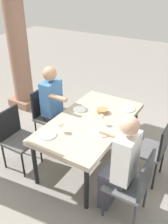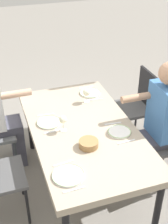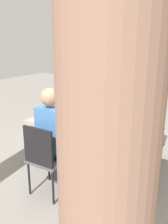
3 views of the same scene
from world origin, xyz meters
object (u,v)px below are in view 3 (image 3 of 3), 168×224
diner_woman_green (54,137)px  diner_man_white (147,117)px  plate_1 (111,118)px  plate_2 (70,124)px  chair_west_north (97,174)px  chair_mid_north (45,156)px  chair_west_south (150,125)px  wine_glass_0 (115,123)px  bread_basket (77,116)px  chair_mid_south (111,117)px  stone_column_near (107,165)px  dining_table (91,125)px  plate_0 (122,135)px  wine_glass_1 (99,111)px  plate_3 (71,110)px

diner_woman_green → diner_man_white: (-0.71, -1.44, -0.01)m
plate_1 → plate_2: size_ratio=1.10×
chair_west_north → chair_mid_north: chair_mid_north is taller
plate_1 → chair_west_north: bearing=109.2°
chair_west_south → wine_glass_0: 1.15m
bread_basket → chair_mid_north: bearing=99.4°
chair_mid_south → plate_1: (-0.30, 0.61, 0.21)m
chair_west_north → wine_glass_0: bearing=-78.5°
diner_man_white → stone_column_near: bearing=104.1°
chair_west_south → chair_mid_south: size_ratio=1.00×
dining_table → wine_glass_0: wine_glass_0 is taller
diner_woman_green → plate_2: 0.43m
stone_column_near → plate_0: stone_column_near is taller
wine_glass_1 → bread_basket: size_ratio=0.93×
wine_glass_1 → plate_3: 0.61m
wine_glass_1 → dining_table: bearing=82.8°
diner_man_white → plate_3: size_ratio=5.27×
dining_table → plate_0: 0.68m
chair_mid_south → plate_0: bearing=121.5°
dining_table → stone_column_near: size_ratio=0.60×
chair_west_north → chair_mid_south: size_ratio=0.98×
plate_1 → bread_basket: 0.52m
diner_woman_green → plate_2: (0.06, -0.43, 0.02)m
plate_3 → bread_basket: 0.40m
chair_mid_north → diner_woman_green: size_ratio=0.69×
dining_table → diner_woman_green: diner_woman_green is taller
wine_glass_0 → bread_basket: (0.73, -0.23, -0.08)m
plate_3 → diner_woman_green: bearing=113.6°
chair_west_north → chair_mid_north: size_ratio=0.96×
plate_2 → diner_woman_green: bearing=97.7°
chair_mid_north → plate_1: chair_mid_north is taller
plate_2 → wine_glass_1: bearing=-112.3°
chair_mid_north → wine_glass_1: bearing=-97.4°
diner_woman_green → wine_glass_0: bearing=-136.9°
diner_man_white → plate_1: diner_man_white is taller
chair_west_south → plate_0: 1.21m
chair_mid_south → dining_table: bearing=97.5°
chair_west_north → wine_glass_1: wine_glass_1 is taller
stone_column_near → wine_glass_1: 2.75m
plate_0 → plate_3: size_ratio=0.93×
diner_woman_green → stone_column_near: stone_column_near is taller
chair_west_south → plate_0: (-0.01, 1.19, 0.22)m
dining_table → bread_basket: size_ratio=10.20×
wine_glass_0 → plate_1: bearing=-60.4°
bread_basket → chair_west_south: bearing=-135.5°
diner_woman_green → plate_3: bearing=-66.4°
chair_mid_north → wine_glass_0: bearing=-128.7°
stone_column_near → wine_glass_0: bearing=-66.3°
chair_west_north → bread_basket: bearing=-47.2°
stone_column_near → wine_glass_1: size_ratio=18.32×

